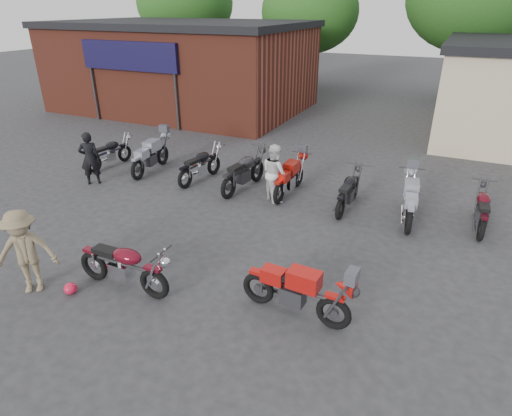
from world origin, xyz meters
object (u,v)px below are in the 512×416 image
at_px(row_bike_3, 244,170).
at_px(row_bike_5, 349,189).
at_px(row_bike_2, 200,164).
at_px(helmet, 71,288).
at_px(person_light, 275,173).
at_px(row_bike_7, 482,208).
at_px(row_bike_6, 410,198).
at_px(row_bike_0, 110,151).
at_px(vintage_motorcycle, 123,263).
at_px(row_bike_1, 151,154).
at_px(row_bike_4, 290,176).
at_px(sportbike, 297,289).
at_px(person_dark, 90,158).
at_px(person_tan, 25,252).

distance_m(row_bike_3, row_bike_5, 3.12).
height_order(row_bike_2, row_bike_5, row_bike_2).
height_order(helmet, person_light, person_light).
bearing_deg(row_bike_7, row_bike_6, 98.41).
height_order(row_bike_5, row_bike_7, row_bike_5).
bearing_deg(row_bike_3, helmet, 179.78).
height_order(person_light, row_bike_5, person_light).
bearing_deg(row_bike_2, row_bike_6, -83.05).
bearing_deg(row_bike_0, person_light, -85.59).
bearing_deg(row_bike_0, vintage_motorcycle, -129.68).
distance_m(row_bike_1, row_bike_7, 9.78).
xyz_separation_m(person_light, row_bike_4, (0.25, 0.53, -0.24)).
relative_size(vintage_motorcycle, person_light, 1.25).
xyz_separation_m(helmet, row_bike_4, (2.07, 6.21, 0.46)).
distance_m(sportbike, row_bike_3, 5.86).
distance_m(person_light, row_bike_7, 5.28).
distance_m(vintage_motorcycle, row_bike_6, 7.05).
relative_size(row_bike_0, row_bike_2, 0.94).
bearing_deg(sportbike, row_bike_5, 97.24).
relative_size(vintage_motorcycle, helmet, 8.24).
distance_m(vintage_motorcycle, helmet, 1.14).
height_order(person_dark, row_bike_7, person_dark).
xyz_separation_m(row_bike_1, row_bike_5, (6.56, -0.06, -0.05)).
bearing_deg(person_light, row_bike_6, -134.69).
bearing_deg(row_bike_3, row_bike_5, -83.61).
bearing_deg(row_bike_0, person_tan, -143.62).
bearing_deg(row_bike_7, person_dark, 97.85).
xyz_separation_m(row_bike_2, row_bike_6, (6.21, -0.06, 0.04)).
xyz_separation_m(person_dark, row_bike_6, (9.09, 1.56, -0.21)).
relative_size(helmet, person_tan, 0.14).
relative_size(person_dark, row_bike_3, 0.76).
bearing_deg(person_light, sportbike, 157.91).
bearing_deg(row_bike_7, row_bike_4, 88.81).
bearing_deg(row_bike_5, person_light, 99.80).
bearing_deg(row_bike_1, row_bike_4, -94.08).
bearing_deg(row_bike_2, sportbike, -126.73).
bearing_deg(row_bike_3, row_bike_2, 95.16).
distance_m(vintage_motorcycle, row_bike_1, 6.55).
xyz_separation_m(row_bike_3, row_bike_6, (4.68, -0.02, -0.01)).
bearing_deg(person_tan, person_light, 28.63).
relative_size(row_bike_2, row_bike_5, 1.01).
height_order(vintage_motorcycle, row_bike_0, vintage_motorcycle).
height_order(vintage_motorcycle, row_bike_6, row_bike_6).
height_order(helmet, row_bike_1, row_bike_1).
height_order(person_light, person_tan, person_tan).
distance_m(row_bike_5, row_bike_6, 1.56).
bearing_deg(helmet, person_tan, -163.65).
height_order(row_bike_1, row_bike_2, row_bike_1).
relative_size(row_bike_1, row_bike_3, 0.98).
height_order(row_bike_0, row_bike_6, row_bike_6).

